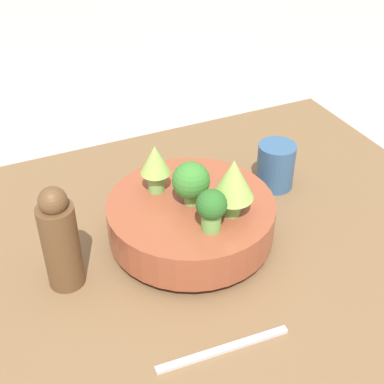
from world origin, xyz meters
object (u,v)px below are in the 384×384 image
at_px(cup, 276,166).
at_px(pepper_mill, 60,240).
at_px(bowl, 192,218).
at_px(fork, 223,349).

height_order(cup, pepper_mill, pepper_mill).
height_order(bowl, fork, bowl).
distance_m(cup, pepper_mill, 0.43).
bearing_deg(cup, pepper_mill, -168.12).
distance_m(bowl, fork, 0.23).
distance_m(cup, fork, 0.40).
bearing_deg(pepper_mill, bowl, 3.02).
bearing_deg(cup, bowl, -159.55).
xyz_separation_m(bowl, pepper_mill, (-0.21, -0.01, 0.04)).
height_order(pepper_mill, fork, pepper_mill).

